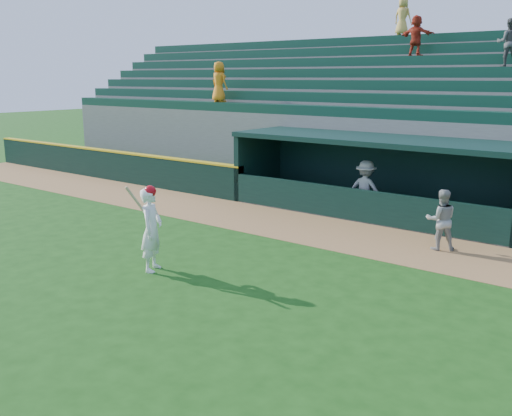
% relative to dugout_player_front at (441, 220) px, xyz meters
% --- Properties ---
extents(ground, '(120.00, 120.00, 0.00)m').
position_rel_dugout_player_front_xyz_m(ground, '(-3.12, -5.20, -0.78)').
color(ground, '#184611').
rests_on(ground, ground).
extents(warning_track, '(40.00, 3.00, 0.01)m').
position_rel_dugout_player_front_xyz_m(warning_track, '(-3.12, -0.30, -0.78)').
color(warning_track, olive).
rests_on(warning_track, ground).
extents(field_wall_left, '(15.50, 0.30, 1.20)m').
position_rel_dugout_player_front_xyz_m(field_wall_left, '(-15.37, 1.35, -0.18)').
color(field_wall_left, black).
rests_on(field_wall_left, ground).
extents(wall_stripe_left, '(15.50, 0.32, 0.06)m').
position_rel_dugout_player_front_xyz_m(wall_stripe_left, '(-15.37, 1.35, 0.45)').
color(wall_stripe_left, gold).
rests_on(wall_stripe_left, field_wall_left).
extents(dugout_player_front, '(0.96, 0.90, 1.56)m').
position_rel_dugout_player_front_xyz_m(dugout_player_front, '(0.00, 0.00, 0.00)').
color(dugout_player_front, '#959591').
rests_on(dugout_player_front, ground).
extents(dugout_player_inside, '(1.19, 0.73, 1.78)m').
position_rel_dugout_player_front_xyz_m(dugout_player_inside, '(-3.11, 1.94, 0.11)').
color(dugout_player_inside, '#ACADA7').
rests_on(dugout_player_inside, ground).
extents(dugout, '(9.40, 2.80, 2.46)m').
position_rel_dugout_player_front_xyz_m(dugout, '(-3.12, 2.81, 0.58)').
color(dugout, slate).
rests_on(dugout, ground).
extents(stands, '(34.50, 6.25, 7.46)m').
position_rel_dugout_player_front_xyz_m(stands, '(-3.10, 7.37, 1.61)').
color(stands, slate).
rests_on(stands, ground).
extents(batter_at_plate, '(0.71, 0.85, 1.98)m').
position_rel_dugout_player_front_xyz_m(batter_at_plate, '(-4.57, -5.54, 0.20)').
color(batter_at_plate, white).
rests_on(batter_at_plate, ground).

